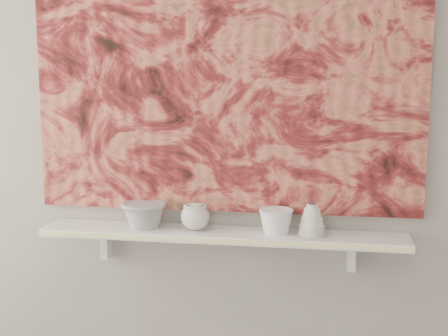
% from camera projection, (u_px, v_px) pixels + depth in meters
% --- Properties ---
extents(wall_back, '(3.60, 0.00, 3.60)m').
position_uv_depth(wall_back, '(226.00, 119.00, 2.40)').
color(wall_back, gray).
rests_on(wall_back, floor).
extents(shelf, '(1.40, 0.18, 0.03)m').
position_uv_depth(shelf, '(222.00, 235.00, 2.38)').
color(shelf, silver).
rests_on(shelf, wall_back).
extents(shelf_stripe, '(1.40, 0.01, 0.02)m').
position_uv_depth(shelf_stripe, '(218.00, 241.00, 2.29)').
color(shelf_stripe, '#F0E7A0').
rests_on(shelf_stripe, shelf).
extents(bracket_left, '(0.03, 0.06, 0.12)m').
position_uv_depth(bracket_left, '(106.00, 243.00, 2.53)').
color(bracket_left, silver).
rests_on(bracket_left, wall_back).
extents(bracket_right, '(0.03, 0.06, 0.12)m').
position_uv_depth(bracket_right, '(351.00, 255.00, 2.38)').
color(bracket_right, silver).
rests_on(bracket_right, wall_back).
extents(painting, '(1.50, 0.02, 1.10)m').
position_uv_depth(painting, '(226.00, 69.00, 2.36)').
color(painting, maroon).
rests_on(painting, wall_back).
extents(house_motif, '(0.09, 0.00, 0.08)m').
position_uv_depth(house_motif, '(344.00, 153.00, 2.32)').
color(house_motif, black).
rests_on(house_motif, painting).
extents(bowl_grey, '(0.21, 0.21, 0.10)m').
position_uv_depth(bowl_grey, '(144.00, 215.00, 2.42)').
color(bowl_grey, gray).
rests_on(bowl_grey, shelf).
extents(cup_cream, '(0.13, 0.13, 0.10)m').
position_uv_depth(cup_cream, '(195.00, 217.00, 2.39)').
color(cup_cream, beige).
rests_on(cup_cream, shelf).
extents(bell_vessel, '(0.11, 0.11, 0.12)m').
position_uv_depth(bell_vessel, '(312.00, 219.00, 2.31)').
color(bell_vessel, silver).
rests_on(bell_vessel, shelf).
extents(bowl_white, '(0.13, 0.13, 0.09)m').
position_uv_depth(bowl_white, '(276.00, 221.00, 2.34)').
color(bowl_white, white).
rests_on(bowl_white, shelf).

